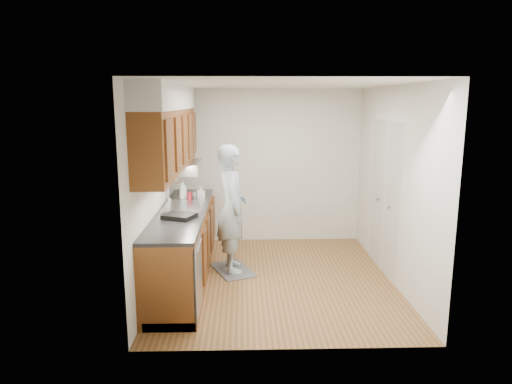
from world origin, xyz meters
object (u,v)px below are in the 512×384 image
(steel_can, at_px, (194,196))
(soap_bottle_b, at_px, (201,192))
(soap_bottle_a, at_px, (183,189))
(dish_rack, at_px, (179,216))
(person, at_px, (232,200))
(soda_can, at_px, (190,196))

(steel_can, bearing_deg, soap_bottle_b, 8.18)
(soap_bottle_b, bearing_deg, soap_bottle_a, -175.81)
(soap_bottle_b, height_order, steel_can, soap_bottle_b)
(soap_bottle_b, distance_m, dish_rack, 1.10)
(soap_bottle_a, bearing_deg, steel_can, 1.67)
(person, relative_size, soap_bottle_b, 10.38)
(steel_can, height_order, dish_rack, steel_can)
(soap_bottle_a, height_order, soda_can, soap_bottle_a)
(person, bearing_deg, soap_bottle_a, 55.78)
(person, xyz_separation_m, soda_can, (-0.59, 0.23, 0.01))
(soda_can, relative_size, steel_can, 1.17)
(soap_bottle_b, relative_size, steel_can, 1.81)
(person, xyz_separation_m, soap_bottle_b, (-0.45, 0.35, 0.04))
(person, bearing_deg, soda_can, 59.43)
(soap_bottle_a, height_order, soap_bottle_b, soap_bottle_a)
(soap_bottle_a, distance_m, steel_can, 0.18)
(person, relative_size, soda_can, 16.11)
(soda_can, height_order, steel_can, soda_can)
(person, relative_size, soap_bottle_a, 6.89)
(soap_bottle_a, relative_size, soap_bottle_b, 1.51)
(soap_bottle_b, xyz_separation_m, soda_can, (-0.15, -0.11, -0.03))
(soap_bottle_b, bearing_deg, person, -37.62)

